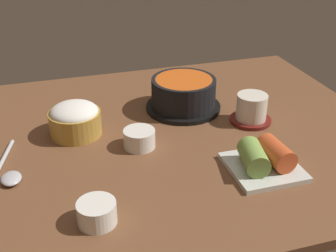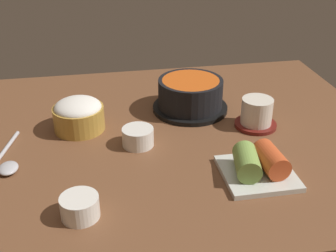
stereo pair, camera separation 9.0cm
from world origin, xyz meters
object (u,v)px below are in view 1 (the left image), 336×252
rice_bowl (75,119)px  spoon (8,173)px  stone_pot (183,94)px  banchan_cup_center (139,138)px  side_bowl_near (97,212)px  kimchi_plate (264,159)px  tea_cup_with_saucer (251,109)px

rice_bowl → spoon: (-13.54, -12.08, -2.97)cm
stone_pot → rice_bowl: bearing=-169.0°
banchan_cup_center → side_bowl_near: same height
side_bowl_near → kimchi_plate: bearing=10.2°
stone_pot → spoon: size_ratio=1.06×
rice_bowl → banchan_cup_center: bearing=-37.7°
rice_bowl → spoon: 18.38cm
stone_pot → tea_cup_with_saucer: bearing=-40.6°
banchan_cup_center → kimchi_plate: (20.03, -14.69, 0.22)cm
tea_cup_with_saucer → rice_bowl: bearing=171.6°
rice_bowl → kimchi_plate: size_ratio=0.85×
rice_bowl → side_bowl_near: bearing=-90.0°
stone_pot → rice_bowl: stone_pot is taller
banchan_cup_center → kimchi_plate: bearing=-36.2°
kimchi_plate → side_bowl_near: kimchi_plate is taller
rice_bowl → side_bowl_near: (0.01, -29.40, -1.60)cm
kimchi_plate → spoon: 46.72cm
rice_bowl → kimchi_plate: (31.69, -23.69, -1.36)cm
spoon → side_bowl_near: bearing=-52.0°
stone_pot → kimchi_plate: 29.33cm
kimchi_plate → side_bowl_near: bearing=-169.8°
stone_pot → tea_cup_with_saucer: stone_pot is taller
kimchi_plate → stone_pot: bearing=101.9°
banchan_cup_center → spoon: (-25.19, -3.08, -1.39)cm
banchan_cup_center → stone_pot: bearing=44.9°
tea_cup_with_saucer → spoon: 52.00cm
rice_bowl → stone_pot: bearing=11.0°
rice_bowl → tea_cup_with_saucer: bearing=-8.4°
banchan_cup_center → side_bowl_near: 23.49cm
tea_cup_with_saucer → side_bowl_near: bearing=-147.9°
spoon → stone_pot: bearing=23.5°
tea_cup_with_saucer → banchan_cup_center: (-26.34, -3.39, -1.11)cm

